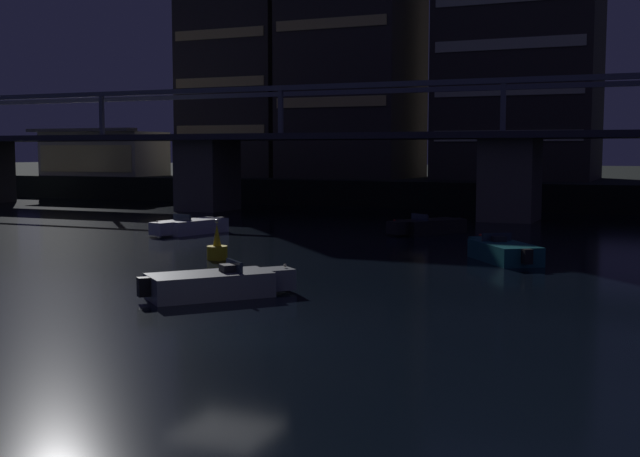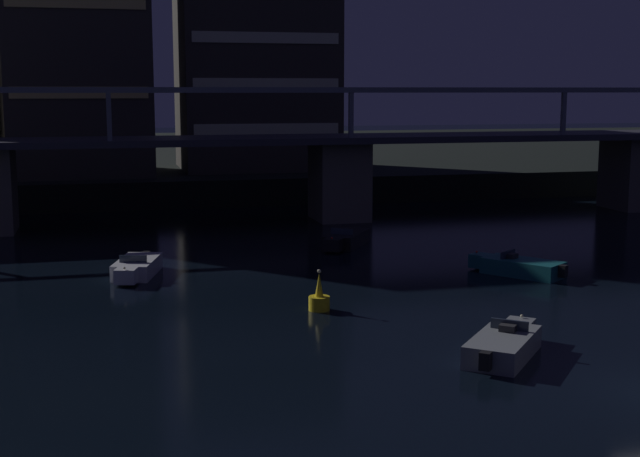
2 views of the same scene
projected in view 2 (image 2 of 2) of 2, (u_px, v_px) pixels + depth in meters
The scene contains 8 objects.
far_riverbank at pixel (237, 156), 109.05m from camera, with size 240.00×80.00×2.20m, color black.
river_bridge at pixel (339, 161), 62.59m from camera, with size 101.44×6.40×9.38m.
tower_central at pixel (255, 61), 78.43m from camera, with size 13.41×11.48×19.42m.
speedboat_near_center at pixel (519, 267), 44.13m from camera, with size 3.92×4.73×1.16m.
speedboat_near_right at pixel (345, 239), 52.26m from camera, with size 3.83×4.78×1.16m.
speedboat_mid_left at pixel (504, 345), 30.59m from camera, with size 4.19×4.56×1.16m.
speedboat_mid_center at pixel (136, 268), 43.92m from camera, with size 2.76×5.19×1.16m.
channel_buoy at pixel (319, 299), 36.99m from camera, with size 0.90×0.90×1.76m.
Camera 2 is at (-16.65, -22.27, 9.18)m, focal length 49.36 mm.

